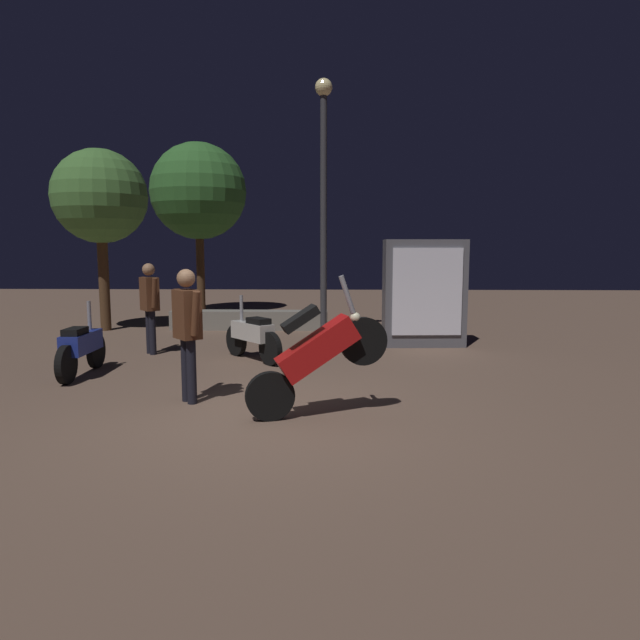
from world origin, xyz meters
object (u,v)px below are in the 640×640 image
(person_rider_beside, at_px, (150,300))
(motorcycle_blue_parked_left, at_px, (81,347))
(motorcycle_white_parked_right, at_px, (253,335))
(streetlamp_near, at_px, (324,178))
(motorcycle_red_foreground, at_px, (317,353))
(kiosk_billboard, at_px, (424,293))
(person_bystander_far, at_px, (187,324))

(person_rider_beside, bearing_deg, motorcycle_blue_parked_left, -144.30)
(motorcycle_white_parked_right, xyz_separation_m, streetlamp_near, (1.17, 2.52, 2.95))
(motorcycle_red_foreground, height_order, motorcycle_white_parked_right, motorcycle_red_foreground)
(motorcycle_white_parked_right, bearing_deg, motorcycle_blue_parked_left, 76.39)
(motorcycle_white_parked_right, xyz_separation_m, kiosk_billboard, (3.18, 1.53, 0.61))
(person_bystander_far, bearing_deg, motorcycle_white_parked_right, 41.95)
(person_rider_beside, xyz_separation_m, kiosk_billboard, (5.13, 1.00, 0.06))
(person_rider_beside, xyz_separation_m, streetlamp_near, (3.12, 1.98, 2.40))
(person_bystander_far, relative_size, streetlamp_near, 0.31)
(motorcycle_red_foreground, xyz_separation_m, motorcycle_blue_parked_left, (-3.66, 2.03, -0.31))
(motorcycle_blue_parked_left, xyz_separation_m, person_bystander_far, (2.03, -1.46, 0.56))
(motorcycle_white_parked_right, distance_m, streetlamp_near, 4.05)
(motorcycle_blue_parked_left, bearing_deg, motorcycle_white_parked_right, -65.00)
(person_rider_beside, relative_size, streetlamp_near, 0.31)
(motorcycle_red_foreground, bearing_deg, person_bystander_far, 144.59)
(motorcycle_white_parked_right, height_order, streetlamp_near, streetlamp_near)
(motorcycle_white_parked_right, bearing_deg, motorcycle_red_foreground, 159.98)
(motorcycle_red_foreground, height_order, person_bystander_far, person_bystander_far)
(streetlamp_near, bearing_deg, motorcycle_red_foreground, -89.40)
(motorcycle_red_foreground, relative_size, person_rider_beside, 0.98)
(motorcycle_white_parked_right, height_order, person_bystander_far, person_bystander_far)
(motorcycle_red_foreground, bearing_deg, kiosk_billboard, 51.89)
(motorcycle_blue_parked_left, height_order, person_bystander_far, person_bystander_far)
(motorcycle_blue_parked_left, relative_size, person_rider_beside, 1.00)
(motorcycle_red_foreground, height_order, motorcycle_blue_parked_left, motorcycle_red_foreground)
(motorcycle_red_foreground, distance_m, person_rider_beside, 4.97)
(motorcycle_red_foreground, xyz_separation_m, person_rider_beside, (-3.18, 3.81, 0.25))
(person_rider_beside, relative_size, person_bystander_far, 0.99)
(motorcycle_blue_parked_left, xyz_separation_m, motorcycle_white_parked_right, (2.43, 1.24, 0.00))
(motorcycle_blue_parked_left, xyz_separation_m, person_rider_beside, (0.48, 1.78, 0.55))
(person_rider_beside, bearing_deg, person_bystander_far, -103.62)
(motorcycle_blue_parked_left, relative_size, person_bystander_far, 0.99)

